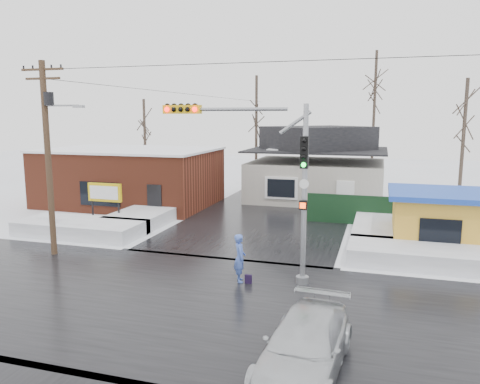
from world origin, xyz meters
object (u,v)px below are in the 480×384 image
(kiosk, at_px, (436,219))
(car, at_px, (305,346))
(pedestrian, at_px, (240,258))
(marquee_sign, at_px, (105,194))
(utility_pole, at_px, (49,147))
(traffic_signal, at_px, (264,168))

(kiosk, relative_size, car, 0.95)
(kiosk, height_order, pedestrian, kiosk)
(marquee_sign, relative_size, kiosk, 0.55)
(marquee_sign, bearing_deg, car, -42.33)
(pedestrian, bearing_deg, utility_pole, 59.72)
(traffic_signal, bearing_deg, kiosk, 44.84)
(marquee_sign, xyz_separation_m, kiosk, (18.50, 0.50, -0.46))
(kiosk, bearing_deg, car, -108.27)
(marquee_sign, xyz_separation_m, pedestrian, (10.57, -6.99, -0.96))
(car, bearing_deg, utility_pole, 156.28)
(utility_pole, xyz_separation_m, kiosk, (17.43, 6.49, -3.65))
(traffic_signal, xyz_separation_m, kiosk, (7.07, 7.03, -3.08))
(marquee_sign, height_order, kiosk, kiosk)
(utility_pole, bearing_deg, pedestrian, -5.96)
(marquee_sign, bearing_deg, pedestrian, -33.46)
(utility_pole, xyz_separation_m, car, (13.02, -6.84, -4.41))
(utility_pole, distance_m, car, 15.36)
(kiosk, distance_m, pedestrian, 10.92)
(traffic_signal, bearing_deg, pedestrian, -152.06)
(kiosk, bearing_deg, traffic_signal, -135.16)
(traffic_signal, height_order, marquee_sign, traffic_signal)
(marquee_sign, distance_m, kiosk, 18.51)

